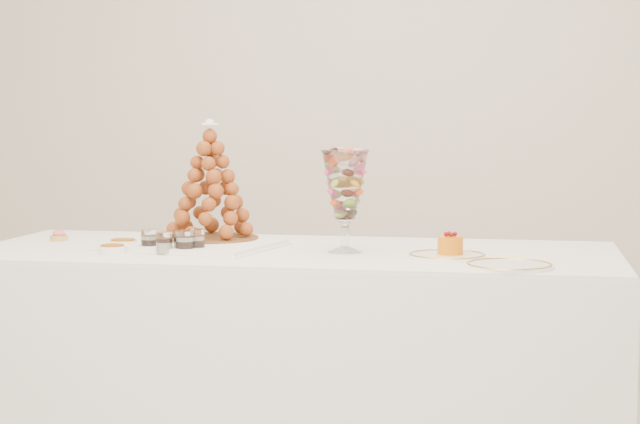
# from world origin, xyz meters

# --- Properties ---
(buffet_table) EXTENTS (2.17, 0.89, 0.82)m
(buffet_table) POSITION_xyz_m (-0.07, 0.24, 0.41)
(buffet_table) COLOR white
(buffet_table) RESTS_ON ground
(lace_tray) EXTENTS (0.62, 0.52, 0.02)m
(lace_tray) POSITION_xyz_m (-0.43, 0.24, 0.83)
(lace_tray) COLOR white
(lace_tray) RESTS_ON buffet_table
(macaron_vase) EXTENTS (0.15, 0.15, 0.33)m
(macaron_vase) POSITION_xyz_m (0.11, 0.21, 1.04)
(macaron_vase) COLOR white
(macaron_vase) RESTS_ON buffet_table
(cake_plate) EXTENTS (0.25, 0.25, 0.01)m
(cake_plate) POSITION_xyz_m (0.45, 0.13, 0.83)
(cake_plate) COLOR white
(cake_plate) RESTS_ON buffet_table
(spare_plate) EXTENTS (0.26, 0.26, 0.01)m
(spare_plate) POSITION_xyz_m (0.65, -0.05, 0.83)
(spare_plate) COLOR white
(spare_plate) RESTS_ON buffet_table
(pink_tart) EXTENTS (0.06, 0.06, 0.04)m
(pink_tart) POSITION_xyz_m (-0.95, 0.33, 0.84)
(pink_tart) COLOR tan
(pink_tart) RESTS_ON buffet_table
(verrine_a) EXTENTS (0.06, 0.06, 0.07)m
(verrine_a) POSITION_xyz_m (-0.53, 0.11, 0.86)
(verrine_a) COLOR white
(verrine_a) RESTS_ON buffet_table
(verrine_b) EXTENTS (0.06, 0.06, 0.07)m
(verrine_b) POSITION_xyz_m (-0.41, 0.08, 0.86)
(verrine_b) COLOR white
(verrine_b) RESTS_ON buffet_table
(verrine_c) EXTENTS (0.07, 0.07, 0.08)m
(verrine_c) POSITION_xyz_m (-0.36, 0.10, 0.86)
(verrine_c) COLOR white
(verrine_c) RESTS_ON buffet_table
(verrine_d) EXTENTS (0.07, 0.07, 0.07)m
(verrine_d) POSITION_xyz_m (-0.45, 0.04, 0.86)
(verrine_d) COLOR white
(verrine_d) RESTS_ON buffet_table
(verrine_e) EXTENTS (0.07, 0.07, 0.08)m
(verrine_e) POSITION_xyz_m (-0.39, 0.06, 0.86)
(verrine_e) COLOR white
(verrine_e) RESTS_ON buffet_table
(ramekin_back) EXTENTS (0.09, 0.09, 0.03)m
(ramekin_back) POSITION_xyz_m (-0.64, 0.15, 0.84)
(ramekin_back) COLOR white
(ramekin_back) RESTS_ON buffet_table
(ramekin_front) EXTENTS (0.08, 0.08, 0.03)m
(ramekin_front) POSITION_xyz_m (-0.62, 0.01, 0.84)
(ramekin_front) COLOR white
(ramekin_front) RESTS_ON buffet_table
(croquembouche) EXTENTS (0.35, 0.35, 0.42)m
(croquembouche) POSITION_xyz_m (-0.39, 0.34, 1.04)
(croquembouche) COLOR brown
(croquembouche) RESTS_ON lace_tray
(mousse_cake) EXTENTS (0.08, 0.08, 0.07)m
(mousse_cake) POSITION_xyz_m (0.46, 0.14, 0.86)
(mousse_cake) COLOR orange
(mousse_cake) RESTS_ON cake_plate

